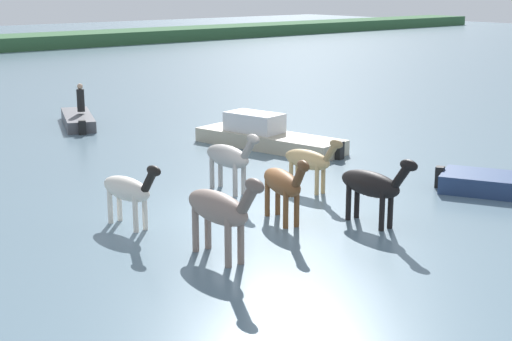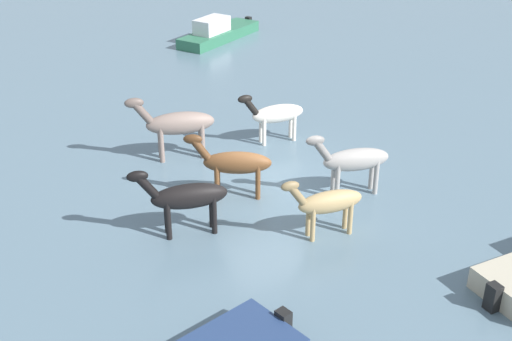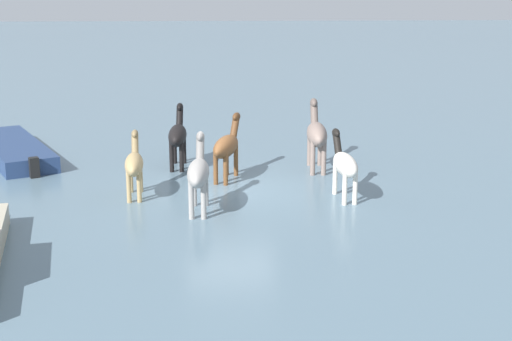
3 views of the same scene
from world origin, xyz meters
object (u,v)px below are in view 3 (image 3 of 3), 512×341
(horse_dun_straggler, at_px, (134,164))
(horse_chestnut_trailing, at_px, (178,135))
(horse_gray_outer, at_px, (227,146))
(horse_rear_stallion, at_px, (317,134))
(horse_dark_mare, at_px, (199,173))
(boat_tender_starboard, at_px, (14,152))
(horse_lead, at_px, (345,164))

(horse_dun_straggler, relative_size, horse_chestnut_trailing, 0.90)
(horse_chestnut_trailing, bearing_deg, horse_gray_outer, -134.63)
(horse_rear_stallion, relative_size, horse_gray_outer, 1.13)
(horse_dark_mare, bearing_deg, horse_gray_outer, -11.70)
(horse_rear_stallion, relative_size, horse_chestnut_trailing, 1.10)
(horse_rear_stallion, height_order, boat_tender_starboard, horse_rear_stallion)
(horse_lead, bearing_deg, horse_dun_straggler, 79.96)
(horse_rear_stallion, distance_m, horse_lead, 3.25)
(horse_rear_stallion, height_order, horse_gray_outer, horse_rear_stallion)
(horse_lead, bearing_deg, horse_dark_mare, 98.58)
(horse_chestnut_trailing, height_order, boat_tender_starboard, horse_chestnut_trailing)
(horse_rear_stallion, xyz_separation_m, boat_tender_starboard, (9.99, -2.15, -0.96))
(horse_chestnut_trailing, bearing_deg, horse_rear_stallion, -95.47)
(horse_dun_straggler, distance_m, boat_tender_starboard, 6.76)
(horse_rear_stallion, bearing_deg, horse_dun_straggler, 119.48)
(horse_dun_straggler, bearing_deg, horse_rear_stallion, -66.53)
(horse_gray_outer, bearing_deg, horse_dun_straggler, 140.56)
(horse_rear_stallion, distance_m, boat_tender_starboard, 10.26)
(horse_rear_stallion, bearing_deg, horse_gray_outer, 112.96)
(horse_gray_outer, bearing_deg, horse_dark_mare, -176.49)
(horse_lead, relative_size, horse_chestnut_trailing, 0.93)
(horse_dun_straggler, xyz_separation_m, horse_rear_stallion, (-5.39, -2.75, 0.22))
(horse_gray_outer, relative_size, horse_chestnut_trailing, 0.98)
(horse_dark_mare, distance_m, boat_tender_starboard, 9.05)
(horse_dark_mare, bearing_deg, boat_tender_starboard, 47.11)
(horse_rear_stallion, bearing_deg, horse_lead, -171.39)
(horse_lead, xyz_separation_m, boat_tender_starboard, (10.34, -5.38, -0.77))
(horse_dun_straggler, height_order, horse_rear_stallion, horse_rear_stallion)
(boat_tender_starboard, bearing_deg, horse_lead, -143.56)
(horse_lead, distance_m, horse_chestnut_trailing, 6.04)
(horse_gray_outer, bearing_deg, horse_chestnut_trailing, 60.83)
(horse_rear_stallion, bearing_deg, boat_tender_starboard, 80.32)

